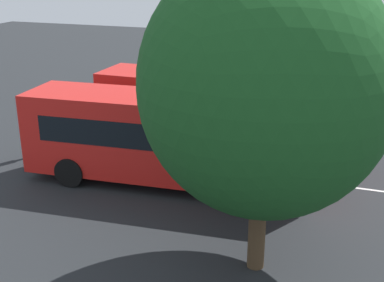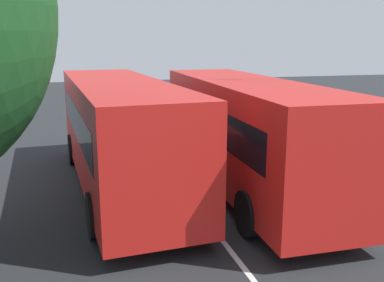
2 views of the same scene
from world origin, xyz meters
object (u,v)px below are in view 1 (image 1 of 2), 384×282
bus_far_left (217,111)px  depot_tree (264,87)px  bus_center_left (164,136)px  pedestrian (25,134)px  street_lamp (285,33)px

bus_far_left → depot_tree: (-3.28, 7.58, 3.03)m
bus_center_left → depot_tree: depot_tree is taller
bus_center_left → depot_tree: size_ratio=1.26×
pedestrian → street_lamp: street_lamp is taller
bus_center_left → street_lamp: (-2.73, -7.71, 2.64)m
bus_center_left → depot_tree: (-4.16, 4.05, 3.03)m
pedestrian → depot_tree: (-10.25, 4.48, 3.78)m
depot_tree → pedestrian: bearing=-23.6°
pedestrian → street_lamp: (-8.82, -7.28, 3.39)m
pedestrian → depot_tree: size_ratio=0.21×
pedestrian → depot_tree: depot_tree is taller
bus_center_left → street_lamp: size_ratio=1.31×
bus_far_left → pedestrian: bearing=24.8°
street_lamp → bus_center_left: bearing=-1.5°
bus_center_left → pedestrian: bus_center_left is taller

